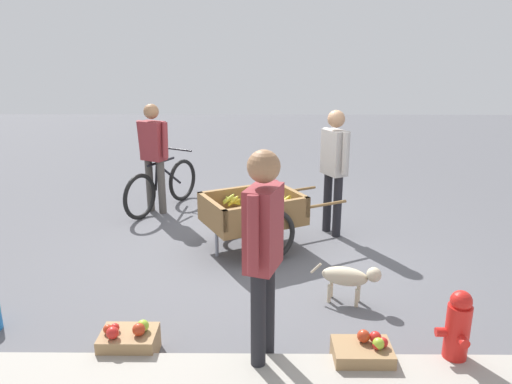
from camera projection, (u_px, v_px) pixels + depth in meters
The scene contains 10 objects.
ground_plane at pixel (258, 254), 5.88m from camera, with size 24.00×24.00×0.00m, color #56565B.
fruit_cart at pixel (254, 215), 5.90m from camera, with size 1.81×1.43×0.72m.
vendor_person at pixel (334, 162), 6.24m from camera, with size 0.33×0.52×1.62m.
bicycle at pixel (162, 186), 7.38m from camera, with size 0.83×1.50×0.85m.
cyclist_person at pixel (153, 149), 7.08m from camera, with size 0.47×0.36×1.59m.
dog at pixel (349, 277), 4.70m from camera, with size 0.65×0.31×0.40m.
fire_hydrant at pixel (457, 332), 3.69m from camera, with size 0.25×0.25×0.67m.
apple_crate at pixel (129, 343), 3.91m from camera, with size 0.44×0.32×0.32m.
mixed_fruit_crate at pixel (363, 357), 3.74m from camera, with size 0.44×0.32×0.32m.
bystander_person at pixel (263, 243), 3.51m from camera, with size 0.30×0.58×1.72m.
Camera 1 is at (-0.02, 5.42, 2.40)m, focal length 34.71 mm.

